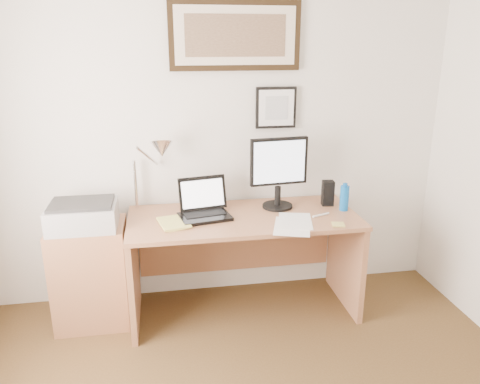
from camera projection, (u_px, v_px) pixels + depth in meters
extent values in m
cube|color=white|center=(215.00, 136.00, 3.43)|extent=(3.50, 0.02, 2.50)
cube|color=#9A6240|center=(91.00, 274.00, 3.26)|extent=(0.50, 0.40, 0.73)
cylinder|color=blue|center=(344.00, 198.00, 3.35)|extent=(0.06, 0.06, 0.18)
cylinder|color=blue|center=(345.00, 185.00, 3.32)|extent=(0.03, 0.03, 0.02)
cube|color=black|center=(328.00, 193.00, 3.46)|extent=(0.09, 0.08, 0.19)
cube|color=white|center=(292.00, 226.00, 3.08)|extent=(0.32, 0.39, 0.00)
cube|color=white|center=(295.00, 221.00, 3.17)|extent=(0.29, 0.36, 0.00)
cube|color=#D6C765|center=(338.00, 224.00, 3.10)|extent=(0.10, 0.10, 0.01)
cylinder|color=white|center=(321.00, 215.00, 3.26)|extent=(0.14, 0.06, 0.02)
imported|color=#DAD766|center=(160.00, 225.00, 3.08)|extent=(0.23, 0.28, 0.02)
cube|color=#9A6240|center=(244.00, 218.00, 3.27)|extent=(1.60, 0.70, 0.03)
cube|color=#9A6240|center=(134.00, 275.00, 3.26)|extent=(0.04, 0.65, 0.72)
cube|color=#9A6240|center=(346.00, 258.00, 3.51)|extent=(0.04, 0.65, 0.72)
cube|color=#9A6240|center=(236.00, 237.00, 3.67)|extent=(1.50, 0.03, 0.55)
cube|color=black|center=(205.00, 217.00, 3.22)|extent=(0.38, 0.30, 0.02)
cube|color=black|center=(204.00, 213.00, 3.24)|extent=(0.30, 0.18, 0.00)
cube|color=black|center=(203.00, 193.00, 3.31)|extent=(0.35, 0.14, 0.23)
cube|color=white|center=(203.00, 193.00, 3.30)|extent=(0.30, 0.11, 0.18)
cylinder|color=black|center=(277.00, 206.00, 3.43)|extent=(0.22, 0.22, 0.02)
cylinder|color=black|center=(278.00, 196.00, 3.41)|extent=(0.04, 0.04, 0.14)
cube|color=black|center=(279.00, 161.00, 3.32)|extent=(0.42, 0.08, 0.34)
cube|color=silver|center=(280.00, 162.00, 3.30)|extent=(0.38, 0.04, 0.30)
cube|color=#ABABAE|center=(83.00, 216.00, 3.09)|extent=(0.44, 0.34, 0.16)
cube|color=#2F2F2F|center=(82.00, 203.00, 3.07)|extent=(0.40, 0.30, 0.02)
cylinder|color=silver|center=(136.00, 185.00, 3.36)|extent=(0.02, 0.02, 0.36)
cylinder|color=silver|center=(148.00, 156.00, 3.26)|extent=(0.15, 0.23, 0.19)
cone|color=silver|center=(162.00, 149.00, 3.20)|extent=(0.16, 0.18, 0.15)
cube|color=black|center=(235.00, 36.00, 3.22)|extent=(0.92, 0.03, 0.47)
cube|color=beige|center=(236.00, 36.00, 3.20)|extent=(0.84, 0.01, 0.39)
cube|color=brown|center=(236.00, 36.00, 3.20)|extent=(0.70, 0.00, 0.28)
cube|color=black|center=(276.00, 108.00, 3.42)|extent=(0.30, 0.02, 0.30)
cube|color=white|center=(276.00, 108.00, 3.41)|extent=(0.26, 0.00, 0.26)
cube|color=#B4B9BE|center=(277.00, 108.00, 3.40)|extent=(0.17, 0.00, 0.17)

